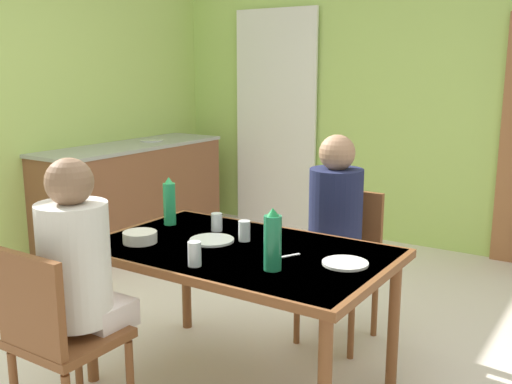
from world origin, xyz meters
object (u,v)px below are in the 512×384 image
at_px(chair_near_diner, 55,334).
at_px(water_bottle_green_near, 169,202).
at_px(dining_table, 239,261).
at_px(water_bottle_green_far, 273,241).
at_px(chair_far_diner, 343,255).
at_px(serving_bowl_center, 140,237).
at_px(person_near_diner, 77,260).
at_px(kitchen_counter, 133,193).
at_px(person_far_diner, 334,213).

relative_size(chair_near_diner, water_bottle_green_near, 3.25).
distance_m(dining_table, water_bottle_green_far, 0.40).
bearing_deg(water_bottle_green_near, water_bottle_green_far, -20.69).
bearing_deg(chair_near_diner, dining_table, 64.99).
relative_size(dining_table, chair_near_diner, 1.67).
bearing_deg(chair_far_diner, water_bottle_green_near, 40.62).
relative_size(chair_far_diner, water_bottle_green_near, 3.25).
distance_m(chair_far_diner, water_bottle_green_near, 1.06).
distance_m(water_bottle_green_far, serving_bowl_center, 0.77).
relative_size(dining_table, water_bottle_green_far, 5.29).
xyz_separation_m(dining_table, person_near_diner, (-0.37, -0.66, 0.13)).
relative_size(kitchen_counter, dining_table, 1.29).
distance_m(kitchen_counter, chair_near_diner, 3.01).
xyz_separation_m(kitchen_counter, water_bottle_green_far, (2.55, -1.73, 0.40)).
bearing_deg(water_bottle_green_near, person_near_diner, -76.41).
bearing_deg(chair_far_diner, water_bottle_green_far, 96.42).
relative_size(dining_table, person_far_diner, 1.89).
bearing_deg(water_bottle_green_far, person_near_diner, -144.00).
height_order(person_near_diner, water_bottle_green_far, person_near_diner).
bearing_deg(dining_table, water_bottle_green_far, -30.77).
distance_m(chair_near_diner, water_bottle_green_near, 1.03).
height_order(chair_near_diner, water_bottle_green_near, water_bottle_green_near).
xyz_separation_m(kitchen_counter, person_far_diner, (2.44, -0.89, 0.33)).
distance_m(chair_far_diner, serving_bowl_center, 1.22).
distance_m(kitchen_counter, person_near_diner, 2.92).
xyz_separation_m(person_near_diner, serving_bowl_center, (-0.09, 0.47, -0.03)).
bearing_deg(person_near_diner, kitchen_counter, 130.32).
xyz_separation_m(chair_far_diner, person_far_diner, (-0.00, -0.14, 0.28)).
bearing_deg(person_near_diner, serving_bowl_center, 101.21).
bearing_deg(person_near_diner, chair_far_diner, 69.05).
bearing_deg(person_far_diner, chair_far_diner, -90.00).
height_order(kitchen_counter, water_bottle_green_near, water_bottle_green_near).
bearing_deg(person_far_diner, dining_table, 74.26).
distance_m(dining_table, chair_far_diner, 0.84).
relative_size(person_far_diner, serving_bowl_center, 4.53).
xyz_separation_m(kitchen_counter, chair_near_diner, (1.88, -2.35, 0.05)).
distance_m(dining_table, person_near_diner, 0.77).
distance_m(chair_near_diner, person_near_diner, 0.31).
bearing_deg(dining_table, person_near_diner, -119.35).
xyz_separation_m(chair_far_diner, water_bottle_green_near, (-0.76, -0.65, 0.35)).
distance_m(kitchen_counter, dining_table, 2.74).
distance_m(kitchen_counter, serving_bowl_center, 2.52).
xyz_separation_m(person_far_diner, water_bottle_green_near, (-0.76, -0.51, 0.07)).
height_order(kitchen_counter, chair_far_diner, kitchen_counter).
relative_size(dining_table, water_bottle_green_near, 5.44).
xyz_separation_m(person_far_diner, serving_bowl_center, (-0.65, -0.86, -0.03)).
distance_m(kitchen_counter, person_far_diner, 2.62).
height_order(chair_near_diner, water_bottle_green_far, water_bottle_green_far).
bearing_deg(chair_near_diner, person_near_diner, 90.00).
relative_size(kitchen_counter, chair_near_diner, 2.16).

